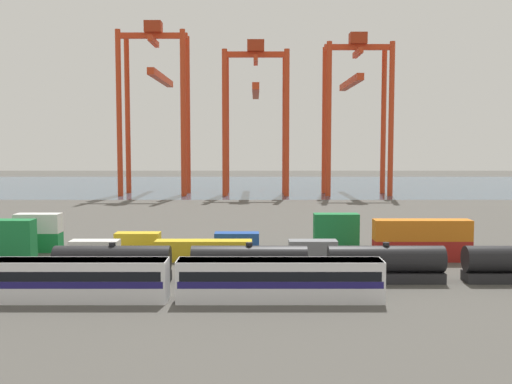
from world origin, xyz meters
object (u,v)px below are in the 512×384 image
shipping_container_2 (93,251)px  shipping_container_5 (419,250)px  freight_tank_row (384,263)px  gantry_crane_central (254,102)px  passenger_train (170,278)px  gantry_crane_east (353,98)px  gantry_crane_west (154,92)px

shipping_container_2 → shipping_container_5: (41.04, 0.00, 0.00)m
freight_tank_row → gantry_crane_central: gantry_crane_central is taller
passenger_train → shipping_container_2: bearing=122.9°
freight_tank_row → gantry_crane_central: (-13.86, 113.09, 24.70)m
gantry_crane_central → gantry_crane_east: gantry_crane_east is taller
freight_tank_row → shipping_container_5: 13.54m
shipping_container_5 → gantry_crane_central: (-20.89, 101.54, 25.38)m
shipping_container_2 → gantry_crane_east: gantry_crane_east is taller
shipping_container_2 → gantry_crane_west: bearing=95.0°
gantry_crane_west → shipping_container_5: bearing=-63.8°
shipping_container_5 → gantry_crane_east: size_ratio=0.26×
shipping_container_2 → gantry_crane_central: gantry_crane_central is taller
shipping_container_2 → shipping_container_5: same height
passenger_train → shipping_container_2: (-12.43, 19.22, -0.84)m
gantry_crane_west → gantry_crane_east: 58.25m
passenger_train → gantry_crane_east: bearing=73.0°
shipping_container_5 → gantry_crane_central: size_ratio=0.27×
freight_tank_row → shipping_container_5: size_ratio=5.81×
freight_tank_row → gantry_crane_central: 116.58m
shipping_container_5 → gantry_crane_west: size_ratio=0.25×
passenger_train → gantry_crane_west: size_ratio=0.79×
passenger_train → gantry_crane_central: gantry_crane_central is taller
passenger_train → freight_tank_row: 22.91m
gantry_crane_central → shipping_container_2: bearing=-101.2°
shipping_container_2 → gantry_crane_central: 106.58m
shipping_container_2 → passenger_train: bearing=-57.1°
gantry_crane_west → gantry_crane_central: gantry_crane_west is taller
passenger_train → gantry_crane_west: (-21.38, 120.76, 27.63)m
passenger_train → freight_tank_row: bearing=19.6°
passenger_train → gantry_crane_central: (7.73, 120.75, 24.54)m
shipping_container_2 → shipping_container_5: bearing=0.0°
freight_tank_row → gantry_crane_east: bearing=82.3°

